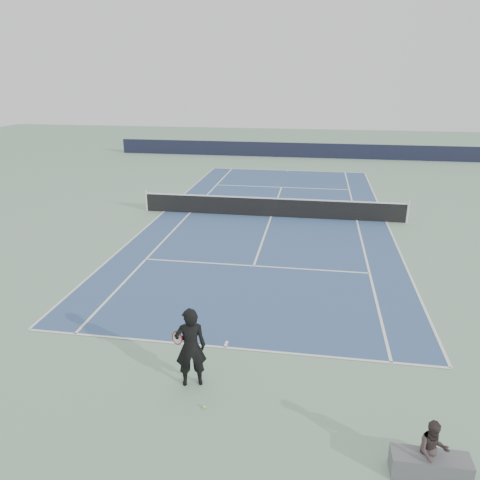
% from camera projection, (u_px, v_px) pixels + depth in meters
% --- Properties ---
extents(ground, '(80.00, 80.00, 0.00)m').
position_uv_depth(ground, '(271.00, 217.00, 23.01)').
color(ground, gray).
extents(court_surface, '(10.97, 23.77, 0.01)m').
position_uv_depth(court_surface, '(271.00, 217.00, 23.00)').
color(court_surface, '#334F79').
rests_on(court_surface, ground).
extents(tennis_net, '(12.90, 0.10, 1.07)m').
position_uv_depth(tennis_net, '(271.00, 207.00, 22.84)').
color(tennis_net, silver).
rests_on(tennis_net, ground).
extents(windscreen_far, '(30.00, 0.25, 1.20)m').
position_uv_depth(windscreen_far, '(292.00, 150.00, 39.44)').
color(windscreen_far, black).
rests_on(windscreen_far, ground).
extents(tennis_player, '(0.87, 0.71, 1.90)m').
position_uv_depth(tennis_player, '(191.00, 347.00, 10.26)').
color(tennis_player, black).
rests_on(tennis_player, ground).
extents(tennis_ball, '(0.07, 0.07, 0.07)m').
position_uv_depth(tennis_ball, '(204.00, 407.00, 9.77)').
color(tennis_ball, '#BED82C').
rests_on(tennis_ball, ground).
extents(spectator_bench, '(1.35, 0.51, 1.14)m').
position_uv_depth(spectator_bench, '(431.00, 458.00, 8.02)').
color(spectator_bench, '#57585C').
rests_on(spectator_bench, ground).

